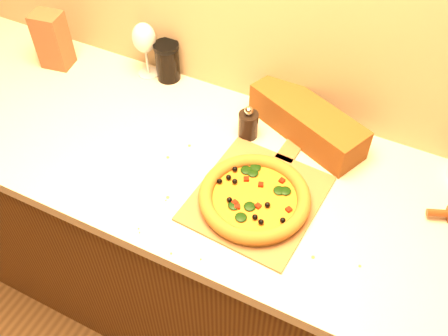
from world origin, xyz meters
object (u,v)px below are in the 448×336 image
pepper_grinder (248,124)px  wine_glass (144,39)px  pizza (254,198)px  dark_jar (167,61)px  pizza_peel (260,194)px

pepper_grinder → wine_glass: wine_glass is taller
pizza → dark_jar: bearing=142.8°
pizza_peel → dark_jar: size_ratio=3.64×
pepper_grinder → wine_glass: size_ratio=0.58×
pizza_peel → pizza: pizza is taller
pizza_peel → wine_glass: bearing=154.0°
pizza_peel → pizza: 0.04m
pizza_peel → wine_glass: wine_glass is taller
pizza → pepper_grinder: pepper_grinder is taller
pepper_grinder → wine_glass: (-0.44, 0.12, 0.09)m
pizza → pepper_grinder: (-0.13, 0.24, 0.02)m
pepper_grinder → pizza_peel: bearing=-57.4°
dark_jar → pepper_grinder: bearing=-20.7°
pizza_peel → pepper_grinder: 0.24m
pepper_grinder → dark_jar: dark_jar is taller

